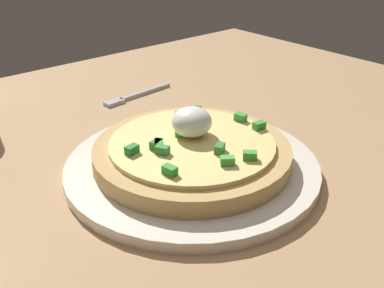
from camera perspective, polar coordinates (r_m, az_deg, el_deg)
dining_table at (r=53.26cm, az=-1.16°, el=-0.84°), size 91.09×72.78×2.63cm
plate at (r=46.30cm, az=0.00°, el=-2.82°), size 25.83×25.83×1.12cm
pizza at (r=45.48cm, az=0.00°, el=-0.78°), size 19.95×19.95×5.31cm
fork at (r=65.54cm, az=-7.59°, el=6.00°), size 11.96×1.92×0.50cm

